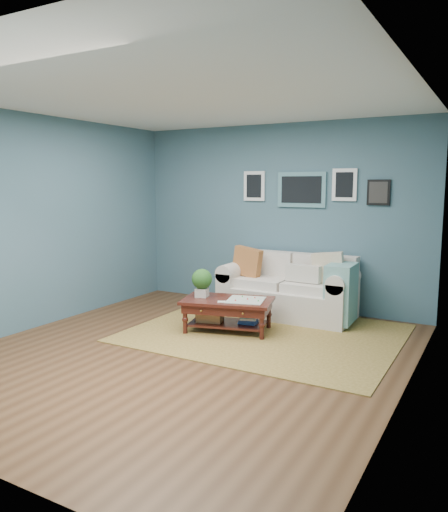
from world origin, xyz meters
The scene contains 4 objects.
room_shell centered at (0.01, 0.06, 1.36)m, with size 5.00×5.02×2.70m.
area_rug centered at (0.44, 1.11, 0.01)m, with size 3.16×2.53×0.01m, color brown.
loveseat centered at (0.45, 2.02, 0.39)m, with size 1.87×0.85×0.96m.
coffee_table centered at (-0.06, 0.96, 0.34)m, with size 1.23×0.90×0.77m.
Camera 1 is at (2.92, -4.34, 1.83)m, focal length 35.00 mm.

